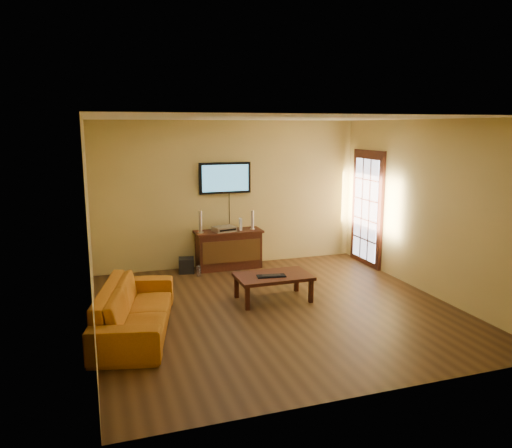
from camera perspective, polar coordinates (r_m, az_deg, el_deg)
name	(u,v)px	position (r m, az deg, el deg)	size (l,w,h in m)	color
ground_plane	(277,308)	(7.33, 2.37, -9.60)	(5.00, 5.00, 0.00)	#36210F
room_walls	(263,188)	(7.50, 0.77, 4.18)	(5.00, 5.00, 5.00)	tan
french_door	(367,210)	(9.60, 12.56, 1.61)	(0.07, 1.02, 2.22)	black
media_console	(229,249)	(9.25, -3.15, -2.89)	(1.24, 0.47, 0.71)	black
television	(225,178)	(9.21, -3.56, 5.27)	(0.97, 0.08, 0.57)	black
coffee_table	(273,278)	(7.55, 1.98, -6.18)	(1.12, 0.67, 0.40)	black
sofa	(135,301)	(6.60, -13.67, -8.55)	(2.09, 0.61, 0.82)	#B26413
speaker_left	(200,223)	(8.99, -6.37, 0.14)	(0.11, 0.11, 0.40)	silver
speaker_right	(252,221)	(9.25, -0.41, 0.39)	(0.10, 0.10, 0.35)	silver
av_receiver	(224,229)	(9.12, -3.65, -0.55)	(0.39, 0.28, 0.09)	silver
game_console	(240,224)	(9.21, -1.79, -0.01)	(0.04, 0.16, 0.22)	white
subwoofer	(186,265)	(9.08, -7.95, -4.70)	(0.27, 0.27, 0.27)	black
bottle	(199,271)	(8.82, -6.56, -5.38)	(0.07, 0.07, 0.21)	white
keyboard	(271,276)	(7.45, 1.76, -5.94)	(0.44, 0.22, 0.03)	black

